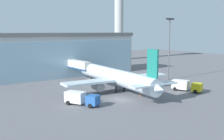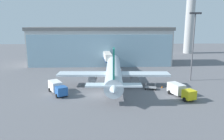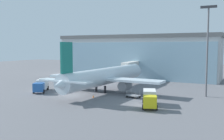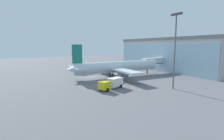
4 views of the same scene
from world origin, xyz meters
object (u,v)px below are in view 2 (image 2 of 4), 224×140
at_px(jet_bridge, 107,56).
at_px(safety_cone_nose, 121,93).
at_px(airplane, 114,72).
at_px(catering_truck, 57,87).
at_px(safety_cone_wingtip, 162,87).
at_px(baggage_cart, 151,87).
at_px(apron_light_mast, 193,41).
at_px(fuel_truck, 180,90).
at_px(control_tower, 191,5).

bearing_deg(jet_bridge, safety_cone_nose, -178.08).
distance_m(airplane, catering_truck, 15.10).
relative_size(catering_truck, safety_cone_wingtip, 13.48).
distance_m(baggage_cart, safety_cone_nose, 8.19).
distance_m(apron_light_mast, safety_cone_nose, 25.88).
xyz_separation_m(fuel_truck, safety_cone_wingtip, (-2.21, 6.79, -1.19)).
distance_m(airplane, baggage_cart, 10.40).
bearing_deg(apron_light_mast, jet_bridge, 144.86).
relative_size(apron_light_mast, catering_truck, 2.53).
relative_size(jet_bridge, control_tower, 0.35).
relative_size(jet_bridge, safety_cone_wingtip, 25.11).
relative_size(apron_light_mast, baggage_cart, 5.99).
distance_m(fuel_truck, safety_cone_nose, 13.05).
bearing_deg(fuel_truck, airplane, -144.96).
relative_size(control_tower, fuel_truck, 5.22).
xyz_separation_m(baggage_cart, safety_cone_wingtip, (3.16, 1.17, -0.23)).
distance_m(apron_light_mast, fuel_truck, 18.40).
bearing_deg(jet_bridge, safety_cone_wingtip, -153.92).
height_order(apron_light_mast, safety_cone_wingtip, apron_light_mast).
distance_m(control_tower, baggage_cart, 75.70).
relative_size(apron_light_mast, safety_cone_wingtip, 34.09).
height_order(catering_truck, safety_cone_wingtip, catering_truck).
height_order(airplane, fuel_truck, airplane).
xyz_separation_m(apron_light_mast, safety_cone_wingtip, (-9.92, -6.85, -10.85)).
distance_m(control_tower, safety_cone_nose, 82.09).
height_order(airplane, catering_truck, airplane).
bearing_deg(safety_cone_wingtip, jet_bridge, 119.99).
distance_m(jet_bridge, catering_truck, 29.59).
xyz_separation_m(control_tower, safety_cone_wingtip, (-30.08, -62.42, -24.35)).
bearing_deg(safety_cone_wingtip, catering_truck, -171.90).
distance_m(fuel_truck, baggage_cart, 7.83).
distance_m(catering_truck, baggage_cart, 22.36).
relative_size(fuel_truck, safety_cone_wingtip, 13.84).
height_order(safety_cone_nose, safety_cone_wingtip, same).
distance_m(airplane, safety_cone_nose, 8.63).
xyz_separation_m(apron_light_mast, airplane, (-21.99, -3.58, -7.63)).
xyz_separation_m(airplane, fuel_truck, (14.29, -10.06, -2.02)).
height_order(jet_bridge, safety_cone_wingtip, jet_bridge).
xyz_separation_m(apron_light_mast, safety_cone_nose, (-20.52, -11.45, -10.85)).
bearing_deg(fuel_truck, baggage_cart, -156.09).
bearing_deg(airplane, control_tower, -33.18).
height_order(control_tower, apron_light_mast, control_tower).
bearing_deg(fuel_truck, apron_light_mast, 130.72).
distance_m(control_tower, safety_cone_wingtip, 73.44).
bearing_deg(jet_bridge, fuel_truck, -156.41).
distance_m(catering_truck, safety_cone_wingtip, 25.65).
xyz_separation_m(airplane, catering_truck, (-13.29, -6.88, -2.02)).
bearing_deg(baggage_cart, catering_truck, 22.01).
xyz_separation_m(catering_truck, safety_cone_nose, (14.77, -0.99, -1.19)).
bearing_deg(airplane, jet_bridge, 6.22).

